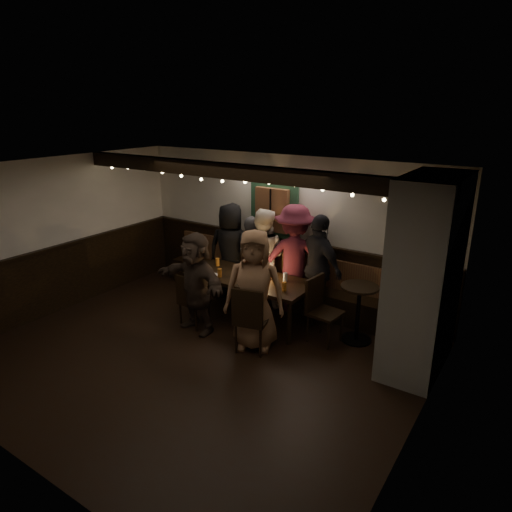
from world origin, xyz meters
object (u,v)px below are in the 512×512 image
Objects in this scene: dining_table at (249,281)px; chair_end at (320,305)px; person_c at (262,257)px; person_e at (319,268)px; person_g at (255,290)px; person_f at (196,283)px; person_a at (231,250)px; person_b at (252,258)px; person_d at (294,259)px; chair_near_right at (250,316)px; high_top at (358,306)px; chair_near_left at (191,298)px.

chair_end is (1.27, 0.02, -0.12)m from dining_table.
person_e is (1.06, 0.04, 0.01)m from person_c.
person_g is at bearing -134.50° from chair_end.
person_a is at bearing 115.91° from person_f.
person_b is (-1.72, 0.72, 0.22)m from chair_end.
person_f is at bearing 80.60° from person_b.
person_b is at bearing -24.96° from person_d.
person_b is at bearing 123.37° from chair_near_right.
chair_end is 0.64× the size of person_b.
high_top is 0.51× the size of person_c.
person_f reaches higher than dining_table.
person_e is 1.11× the size of person_f.
chair_near_left is 2.03m from chair_end.
person_g is at bearing 103.83° from chair_near_right.
person_f is at bearing -122.11° from dining_table.
person_f is (0.39, -1.44, -0.07)m from person_a.
person_c is (-0.16, 0.65, 0.19)m from dining_table.
person_b is 0.89× the size of person_c.
person_g is (0.15, -1.43, -0.04)m from person_d.
person_c is at bearing 153.19° from person_b.
chair_near_left is 2.11m from person_e.
person_b is at bearing -33.99° from person_c.
person_f is (-2.23, -1.06, 0.24)m from high_top.
person_e is (0.29, 1.56, 0.32)m from chair_near_right.
dining_table is 1.31× the size of person_f.
person_g is at bearing 71.46° from person_d.
dining_table is 2.07× the size of chair_near_right.
person_c is (-0.77, 1.52, 0.30)m from chair_near_right.
person_d is at bearing 172.60° from person_c.
person_a is 1.49m from person_f.
person_d is at bearing 170.70° from person_b.
person_a is (-2.62, 0.38, 0.31)m from high_top.
person_b is (-2.21, 0.45, 0.22)m from high_top.
dining_table is at bearing 68.43° from person_f.
person_e reaches higher than person_c.
person_a is 0.71m from person_c.
chair_end is 1.88m from person_b.
person_d is at bearing 161.88° from high_top.
person_c is (0.29, -0.10, 0.09)m from person_b.
person_b is (-0.45, 0.75, 0.10)m from dining_table.
person_a is 1.29m from person_d.
chair_end is at bearing 140.36° from person_c.
dining_table is at bearing 87.95° from person_c.
dining_table is 2.10× the size of chair_end.
person_g reaches higher than person_a.
chair_end is at bearing 143.69° from person_a.
dining_table is at bearing 104.90° from person_g.
person_f is at bearing 70.69° from person_e.
person_f is (-0.31, -1.41, -0.07)m from person_c.
chair_near_right is 1.12m from person_f.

